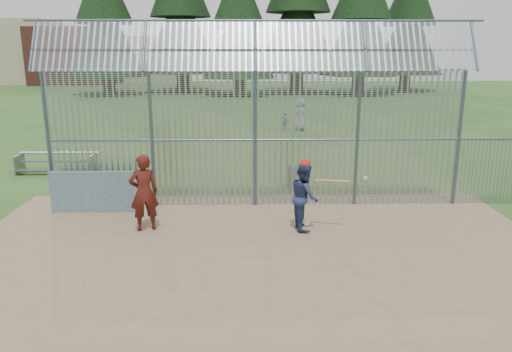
{
  "coord_description": "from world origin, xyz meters",
  "views": [
    {
      "loc": [
        -0.24,
        -10.84,
        4.63
      ],
      "look_at": [
        0.0,
        2.0,
        1.3
      ],
      "focal_mm": 35.0,
      "sensor_mm": 36.0,
      "label": 1
    }
  ],
  "objects_px": {
    "onlooker": "(144,193)",
    "trash_can": "(294,177)",
    "bleacher": "(57,162)",
    "dugout_wall": "(94,192)",
    "batter": "(304,197)"
  },
  "relations": [
    {
      "from": "trash_can",
      "to": "bleacher",
      "type": "xyz_separation_m",
      "value": [
        -8.78,
        2.22,
        0.03
      ]
    },
    {
      "from": "dugout_wall",
      "to": "trash_can",
      "type": "xyz_separation_m",
      "value": [
        5.94,
        2.54,
        -0.24
      ]
    },
    {
      "from": "trash_can",
      "to": "batter",
      "type": "bearing_deg",
      "value": -91.48
    },
    {
      "from": "dugout_wall",
      "to": "trash_can",
      "type": "bearing_deg",
      "value": 23.14
    },
    {
      "from": "onlooker",
      "to": "trash_can",
      "type": "height_order",
      "value": "onlooker"
    },
    {
      "from": "batter",
      "to": "onlooker",
      "type": "height_order",
      "value": "onlooker"
    },
    {
      "from": "trash_can",
      "to": "onlooker",
      "type": "bearing_deg",
      "value": -136.48
    },
    {
      "from": "dugout_wall",
      "to": "bleacher",
      "type": "relative_size",
      "value": 0.83
    },
    {
      "from": "batter",
      "to": "trash_can",
      "type": "height_order",
      "value": "batter"
    },
    {
      "from": "trash_can",
      "to": "bleacher",
      "type": "relative_size",
      "value": 0.27
    },
    {
      "from": "onlooker",
      "to": "trash_can",
      "type": "bearing_deg",
      "value": -155.46
    },
    {
      "from": "trash_can",
      "to": "dugout_wall",
      "type": "bearing_deg",
      "value": -156.86
    },
    {
      "from": "dugout_wall",
      "to": "onlooker",
      "type": "distance_m",
      "value": 2.3
    },
    {
      "from": "batter",
      "to": "onlooker",
      "type": "bearing_deg",
      "value": 84.57
    },
    {
      "from": "dugout_wall",
      "to": "batter",
      "type": "height_order",
      "value": "batter"
    }
  ]
}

